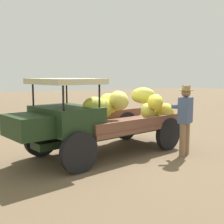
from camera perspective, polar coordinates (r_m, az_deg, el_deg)
The scene contains 3 objects.
ground_plane at distance 7.27m, azimuth -2.18°, elevation -8.10°, with size 60.00×60.00×0.00m, color brown.
truck at distance 6.92m, azimuth -2.67°, elevation -0.93°, with size 4.66×2.68×1.86m.
farmer at distance 7.10m, azimuth 14.29°, elevation -0.77°, with size 0.57×0.55×1.69m.
Camera 1 is at (2.76, 6.44, 1.92)m, focal length 46.05 mm.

